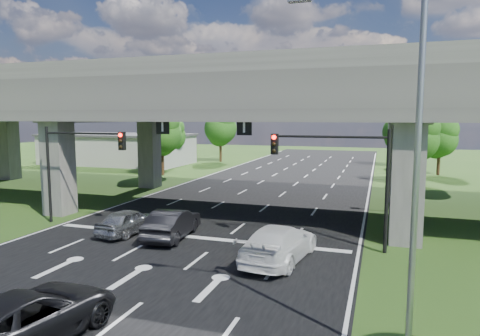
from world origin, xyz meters
The scene contains 19 objects.
ground centered at (0.00, 0.00, 0.00)m, with size 160.00×160.00×0.00m, color #274616.
road centered at (0.00, 10.00, 0.01)m, with size 18.00×120.00×0.03m, color black.
overpass centered at (0.00, 12.00, 7.92)m, with size 80.00×15.00×10.00m.
warehouse centered at (-26.00, 35.00, 2.00)m, with size 20.00×10.00×4.00m, color #9E9E99.
signal_right centered at (7.82, 3.94, 4.19)m, with size 5.76×0.54×6.00m.
signal_left centered at (-7.82, 3.94, 4.19)m, with size 5.76×0.54×6.00m.
streetlight_near centered at (10.10, -6.00, 5.85)m, with size 3.38×0.25×10.00m.
streetlight_far centered at (10.10, 24.00, 5.85)m, with size 3.38×0.25×10.00m.
streetlight_beyond centered at (10.10, 40.00, 5.85)m, with size 3.38×0.25×10.00m.
tree_left_near centered at (-13.95, 26.00, 4.82)m, with size 4.50×4.50×7.80m.
tree_left_mid centered at (-16.95, 34.00, 4.17)m, with size 3.91×3.90×6.76m.
tree_left_far centered at (-12.95, 42.00, 5.14)m, with size 4.80×4.80×8.32m.
tree_right_near centered at (13.05, 28.00, 4.50)m, with size 4.20×4.20×7.28m.
tree_right_mid centered at (16.05, 36.00, 4.17)m, with size 3.91×3.90×6.76m.
tree_right_far centered at (12.05, 44.00, 4.82)m, with size 4.50×4.50×7.80m.
car_silver centered at (-3.70, 3.00, 0.74)m, with size 1.67×4.16×1.42m, color #A6A9AE.
car_dark centered at (-0.95, 3.00, 0.82)m, with size 1.68×4.82×1.59m, color black.
car_white centered at (5.40, 1.17, 0.85)m, with size 2.30×5.65×1.64m, color silver.
car_trailing centered at (0.15, -8.18, 0.81)m, with size 2.60×5.64×1.57m, color black.
Camera 1 is at (9.63, -17.36, 6.53)m, focal length 32.00 mm.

